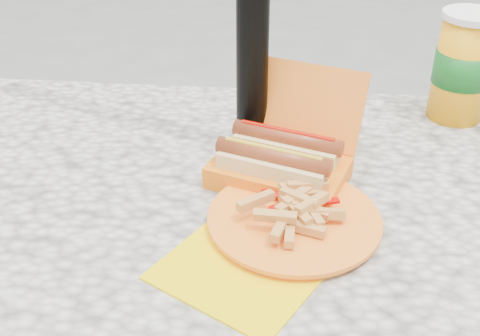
{
  "coord_description": "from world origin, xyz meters",
  "views": [
    {
      "loc": [
        0.07,
        -0.71,
        1.25
      ],
      "look_at": [
        -0.01,
        0.02,
        0.8
      ],
      "focal_mm": 45.0,
      "sensor_mm": 36.0,
      "label": 1
    }
  ],
  "objects": [
    {
      "name": "picnic_table",
      "position": [
        0.0,
        0.0,
        0.64
      ],
      "size": [
        1.2,
        0.8,
        0.75
      ],
      "color": "beige",
      "rests_on": "ground"
    },
    {
      "name": "hotdog_box",
      "position": [
        0.05,
        0.07,
        0.79
      ],
      "size": [
        0.24,
        0.23,
        0.15
      ],
      "rotation": [
        0.0,
        0.0,
        -0.32
      ],
      "color": "orange",
      "rests_on": "picnic_table"
    },
    {
      "name": "fries_plate",
      "position": [
        0.07,
        -0.05,
        0.76
      ],
      "size": [
        0.31,
        0.33,
        0.05
      ],
      "rotation": [
        0.0,
        0.0,
        -0.3
      ],
      "color": "#FFD200",
      "rests_on": "picnic_table"
    },
    {
      "name": "soda_cup",
      "position": [
        0.36,
        0.31,
        0.85
      ],
      "size": [
        0.1,
        0.1,
        0.19
      ],
      "rotation": [
        0.0,
        0.0,
        0.37
      ],
      "color": "#FFA40E",
      "rests_on": "picnic_table"
    }
  ]
}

